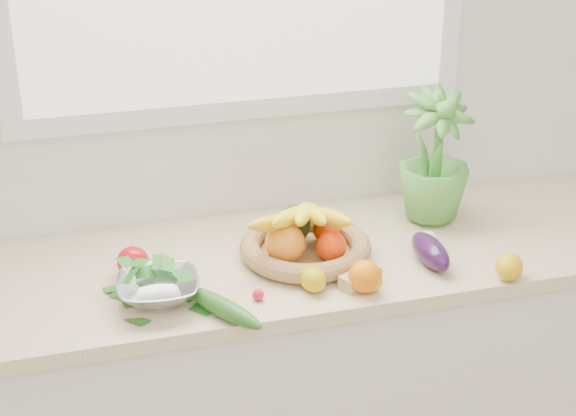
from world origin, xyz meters
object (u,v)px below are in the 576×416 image
object	(u,v)px
fruit_basket	(304,240)
colander_with_spinach	(158,283)
eggplant	(430,251)
apple	(133,262)
cucumber	(222,307)
potted_herb	(434,155)

from	to	relation	value
fruit_basket	colander_with_spinach	world-z (taller)	fruit_basket
eggplant	colander_with_spinach	xyz separation A→B (m)	(-0.72, -0.00, 0.02)
apple	fruit_basket	xyz separation A→B (m)	(0.46, -0.02, 0.01)
apple	fruit_basket	distance (m)	0.46
cucumber	potted_herb	world-z (taller)	potted_herb
potted_herb	fruit_basket	distance (m)	0.47
eggplant	colander_with_spinach	size ratio (longest dim) A/B	0.84
apple	eggplant	world-z (taller)	apple
eggplant	potted_herb	bearing A→B (deg)	65.87
potted_herb	fruit_basket	bearing A→B (deg)	-163.76
fruit_basket	eggplant	bearing A→B (deg)	-22.25
fruit_basket	potted_herb	bearing A→B (deg)	16.24
cucumber	colander_with_spinach	size ratio (longest dim) A/B	1.20
cucumber	colander_with_spinach	xyz separation A→B (m)	(-0.14, 0.10, 0.03)
cucumber	fruit_basket	bearing A→B (deg)	40.40
fruit_basket	colander_with_spinach	size ratio (longest dim) A/B	2.10
apple	potted_herb	bearing A→B (deg)	6.75
apple	fruit_basket	world-z (taller)	fruit_basket
apple	eggplant	distance (m)	0.78
cucumber	fruit_basket	xyz separation A→B (m)	(0.27, 0.23, 0.03)
colander_with_spinach	apple	bearing A→B (deg)	106.47
potted_herb	fruit_basket	size ratio (longest dim) A/B	0.82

